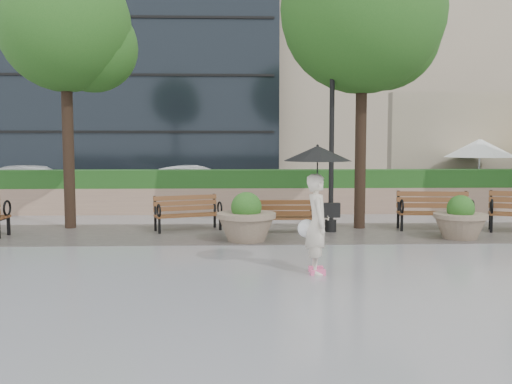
{
  "coord_description": "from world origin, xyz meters",
  "views": [
    {
      "loc": [
        -1.1,
        -10.64,
        2.2
      ],
      "look_at": [
        -0.65,
        1.96,
        1.1
      ],
      "focal_mm": 40.0,
      "sensor_mm": 36.0,
      "label": 1
    }
  ],
  "objects_px": {
    "bench_1": "(188,221)",
    "pedestrian": "(317,196)",
    "planter_right": "(460,222)",
    "lamppost": "(331,155)",
    "bench_3": "(434,219)",
    "car_left": "(40,185)",
    "planter_left": "(246,222)",
    "bench_2": "(282,224)",
    "car_right": "(195,185)"
  },
  "relations": [
    {
      "from": "pedestrian",
      "to": "car_left",
      "type": "bearing_deg",
      "value": 36.77
    },
    {
      "from": "bench_2",
      "to": "car_left",
      "type": "relative_size",
      "value": 0.33
    },
    {
      "from": "planter_left",
      "to": "planter_right",
      "type": "xyz_separation_m",
      "value": [
        4.89,
        0.15,
        -0.04
      ]
    },
    {
      "from": "planter_left",
      "to": "lamppost",
      "type": "relative_size",
      "value": 0.31
    },
    {
      "from": "lamppost",
      "to": "car_right",
      "type": "distance_m",
      "value": 7.7
    },
    {
      "from": "bench_2",
      "to": "car_right",
      "type": "xyz_separation_m",
      "value": [
        -2.56,
        6.84,
        0.43
      ]
    },
    {
      "from": "bench_1",
      "to": "car_right",
      "type": "height_order",
      "value": "car_right"
    },
    {
      "from": "car_left",
      "to": "planter_right",
      "type": "bearing_deg",
      "value": -137.21
    },
    {
      "from": "planter_left",
      "to": "lamppost",
      "type": "bearing_deg",
      "value": 30.83
    },
    {
      "from": "bench_2",
      "to": "pedestrian",
      "type": "bearing_deg",
      "value": 93.96
    },
    {
      "from": "planter_right",
      "to": "bench_3",
      "type": "bearing_deg",
      "value": 97.03
    },
    {
      "from": "planter_left",
      "to": "pedestrian",
      "type": "xyz_separation_m",
      "value": [
        1.13,
        -3.11,
        0.87
      ]
    },
    {
      "from": "planter_right",
      "to": "car_left",
      "type": "relative_size",
      "value": 0.25
    },
    {
      "from": "bench_3",
      "to": "planter_right",
      "type": "bearing_deg",
      "value": -77.3
    },
    {
      "from": "planter_right",
      "to": "lamppost",
      "type": "bearing_deg",
      "value": 158.46
    },
    {
      "from": "car_left",
      "to": "pedestrian",
      "type": "relative_size",
      "value": 2.24
    },
    {
      "from": "car_left",
      "to": "planter_left",
      "type": "bearing_deg",
      "value": -152.16
    },
    {
      "from": "bench_3",
      "to": "car_right",
      "type": "relative_size",
      "value": 0.45
    },
    {
      "from": "planter_left",
      "to": "pedestrian",
      "type": "relative_size",
      "value": 0.62
    },
    {
      "from": "lamppost",
      "to": "car_right",
      "type": "bearing_deg",
      "value": 119.91
    },
    {
      "from": "lamppost",
      "to": "planter_right",
      "type": "bearing_deg",
      "value": -21.54
    },
    {
      "from": "car_left",
      "to": "bench_1",
      "type": "bearing_deg",
      "value": -152.29
    },
    {
      "from": "bench_3",
      "to": "planter_right",
      "type": "relative_size",
      "value": 1.54
    },
    {
      "from": "planter_right",
      "to": "lamppost",
      "type": "distance_m",
      "value": 3.35
    },
    {
      "from": "bench_2",
      "to": "lamppost",
      "type": "relative_size",
      "value": 0.37
    },
    {
      "from": "planter_right",
      "to": "car_right",
      "type": "bearing_deg",
      "value": 130.54
    },
    {
      "from": "bench_1",
      "to": "bench_2",
      "type": "xyz_separation_m",
      "value": [
        2.3,
        -0.54,
        -0.01
      ]
    },
    {
      "from": "planter_left",
      "to": "car_right",
      "type": "bearing_deg",
      "value": 102.2
    },
    {
      "from": "bench_1",
      "to": "planter_left",
      "type": "distance_m",
      "value": 2.11
    },
    {
      "from": "pedestrian",
      "to": "planter_right",
      "type": "bearing_deg",
      "value": -49.37
    },
    {
      "from": "lamppost",
      "to": "car_left",
      "type": "distance_m",
      "value": 11.53
    },
    {
      "from": "bench_3",
      "to": "bench_2",
      "type": "bearing_deg",
      "value": -168.22
    },
    {
      "from": "pedestrian",
      "to": "lamppost",
      "type": "bearing_deg",
      "value": -12.84
    },
    {
      "from": "pedestrian",
      "to": "planter_left",
      "type": "bearing_deg",
      "value": 19.62
    },
    {
      "from": "bench_2",
      "to": "car_right",
      "type": "relative_size",
      "value": 0.38
    },
    {
      "from": "car_left",
      "to": "car_right",
      "type": "relative_size",
      "value": 1.16
    },
    {
      "from": "bench_3",
      "to": "car_right",
      "type": "xyz_separation_m",
      "value": [
        -6.43,
        6.43,
        0.39
      ]
    },
    {
      "from": "bench_1",
      "to": "car_right",
      "type": "bearing_deg",
      "value": 72.41
    },
    {
      "from": "lamppost",
      "to": "pedestrian",
      "type": "bearing_deg",
      "value": -102.49
    },
    {
      "from": "planter_right",
      "to": "pedestrian",
      "type": "relative_size",
      "value": 0.56
    },
    {
      "from": "bench_3",
      "to": "planter_left",
      "type": "distance_m",
      "value": 4.94
    },
    {
      "from": "bench_3",
      "to": "planter_right",
      "type": "height_order",
      "value": "planter_right"
    },
    {
      "from": "planter_left",
      "to": "pedestrian",
      "type": "height_order",
      "value": "pedestrian"
    },
    {
      "from": "planter_right",
      "to": "car_left",
      "type": "xyz_separation_m",
      "value": [
        -12.11,
        7.78,
        0.3
      ]
    },
    {
      "from": "bench_1",
      "to": "bench_3",
      "type": "relative_size",
      "value": 0.94
    },
    {
      "from": "bench_2",
      "to": "lamppost",
      "type": "height_order",
      "value": "lamppost"
    },
    {
      "from": "bench_1",
      "to": "pedestrian",
      "type": "distance_m",
      "value": 5.41
    },
    {
      "from": "planter_left",
      "to": "car_left",
      "type": "relative_size",
      "value": 0.28
    },
    {
      "from": "bench_3",
      "to": "car_left",
      "type": "height_order",
      "value": "car_left"
    },
    {
      "from": "bench_3",
      "to": "car_right",
      "type": "bearing_deg",
      "value": 140.66
    }
  ]
}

